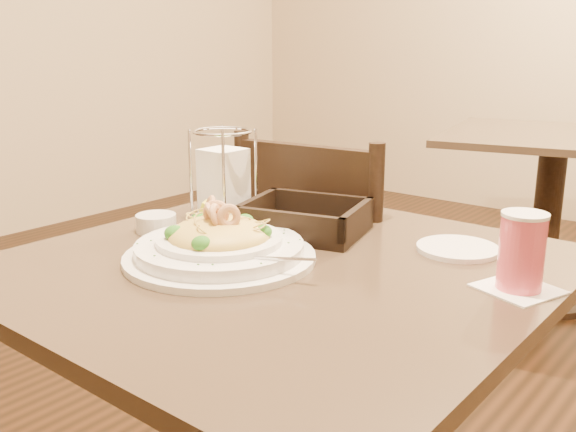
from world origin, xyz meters
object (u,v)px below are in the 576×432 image
Objects in this scene: main_table at (281,381)px; napkin_caddy at (224,183)px; butter_ramekin at (156,223)px; drink_glass at (522,252)px; pasta_bowl at (219,244)px; dining_chair_near at (330,295)px; bread_basket at (305,222)px; background_table at (550,188)px; side_plate at (458,249)px.

napkin_caddy is (-0.26, 0.13, 0.33)m from main_table.
butter_ramekin is at bearing -111.84° from napkin_caddy.
napkin_caddy reaches higher than drink_glass.
main_table is at bearing 36.62° from pasta_bowl.
dining_chair_near reaches higher than bread_basket.
drink_glass is (0.53, -1.90, 0.30)m from background_table.
main_table is 10.88× the size of butter_ramekin.
pasta_bowl is at bearing -88.44° from background_table.
main_table is 0.44m from napkin_caddy.
pasta_bowl is 4.58× the size of butter_ramekin.
dining_chair_near is 6.07× the size of side_plate.
main_table is 2.37× the size of pasta_bowl.
dining_chair_near is 0.54m from side_plate.
dining_chair_near is 6.59× the size of drink_glass.
butter_ramekin reaches higher than background_table.
side_plate is (-0.16, 0.12, -0.06)m from drink_glass.
drink_glass is (0.38, 0.13, 0.30)m from main_table.
main_table and background_table have the same top height.
butter_ramekin is at bearing -94.88° from background_table.
side_plate is at bearing 49.06° from main_table.
background_table is 2.12m from pasta_bowl.
bread_basket is at bearing 108.47° from dining_chair_near.
side_plate is 1.85× the size of butter_ramekin.
dining_chair_near is at bearing 79.67° from napkin_caddy.
pasta_bowl is 0.51m from drink_glass.
drink_glass is 0.69× the size of napkin_caddy.
butter_ramekin is (-0.23, 0.05, -0.01)m from pasta_bowl.
bread_basket is at bearing 114.36° from main_table.
side_plate is at bearing 15.94° from bread_basket.
bread_basket is (-0.46, 0.04, -0.04)m from drink_glass.
pasta_bowl is (0.12, -0.51, 0.29)m from dining_chair_near.
main_table is at bearing -130.94° from side_plate.
drink_glass is at bearing -37.63° from side_plate.
napkin_caddy is at bearing -93.54° from background_table.
bread_basket is 0.20m from napkin_caddy.
butter_ramekin is at bearing -176.82° from main_table.
bread_basket is (-0.08, 0.17, 0.26)m from main_table.
main_table is 5.87× the size of side_plate.
pasta_bowl is at bearing -11.68° from butter_ramekin.
dining_chair_near is 0.55m from butter_ramekin.
bread_basket reaches higher than background_table.
pasta_bowl is (-0.09, -0.07, 0.27)m from main_table.
background_table is at bearing 85.12° from butter_ramekin.
background_table is 1.16× the size of dining_chair_near.
butter_ramekin is (-0.32, -0.02, 0.26)m from main_table.
dining_chair_near is at bearing 155.87° from side_plate.
drink_glass reaches higher than side_plate.
pasta_bowl reaches higher than side_plate.
butter_ramekin is (-0.70, -0.15, -0.04)m from drink_glass.
bread_basket reaches higher than side_plate.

